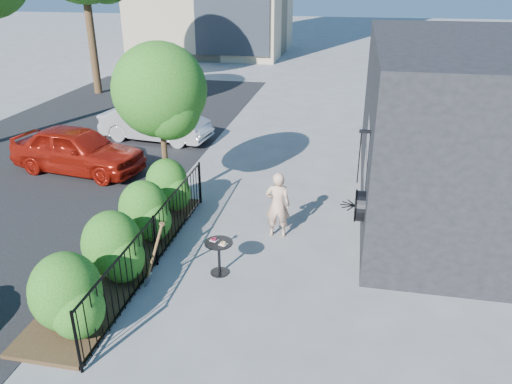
% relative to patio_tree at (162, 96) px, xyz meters
% --- Properties ---
extents(ground, '(120.00, 120.00, 0.00)m').
position_rel_patio_tree_xyz_m(ground, '(2.24, -2.76, -2.76)').
color(ground, gray).
rests_on(ground, ground).
extents(shop_building, '(6.22, 9.00, 4.00)m').
position_rel_patio_tree_xyz_m(shop_building, '(7.73, 1.74, -0.76)').
color(shop_building, black).
rests_on(shop_building, ground).
extents(fence, '(0.05, 6.05, 1.10)m').
position_rel_patio_tree_xyz_m(fence, '(0.74, -2.76, -2.20)').
color(fence, black).
rests_on(fence, ground).
extents(planting_bed, '(1.30, 6.00, 0.08)m').
position_rel_patio_tree_xyz_m(planting_bed, '(0.04, -2.76, -2.72)').
color(planting_bed, '#382616').
rests_on(planting_bed, ground).
extents(shrubs, '(1.10, 5.60, 1.24)m').
position_rel_patio_tree_xyz_m(shrubs, '(0.14, -2.66, -2.06)').
color(shrubs, '#145B15').
rests_on(shrubs, ground).
extents(patio_tree, '(2.20, 2.20, 3.94)m').
position_rel_patio_tree_xyz_m(patio_tree, '(0.00, 0.00, 0.00)').
color(patio_tree, '#3F2B19').
rests_on(patio_tree, ground).
extents(street, '(9.00, 30.00, 0.01)m').
position_rel_patio_tree_xyz_m(street, '(-4.76, 0.24, -2.76)').
color(street, black).
rests_on(street, ground).
extents(cafe_table, '(0.55, 0.55, 0.74)m').
position_rel_patio_tree_xyz_m(cafe_table, '(2.05, -2.81, -2.29)').
color(cafe_table, black).
rests_on(cafe_table, ground).
extents(woman, '(0.57, 0.40, 1.50)m').
position_rel_patio_tree_xyz_m(woman, '(2.91, -1.07, -2.01)').
color(woman, '#DCAD8E').
rests_on(woman, ground).
extents(shovel, '(0.47, 0.18, 1.39)m').
position_rel_patio_tree_xyz_m(shovel, '(0.98, -3.45, -2.16)').
color(shovel, brown).
rests_on(shovel, ground).
extents(car_red, '(4.15, 2.15, 1.35)m').
position_rel_patio_tree_xyz_m(car_red, '(-3.39, 1.65, -2.09)').
color(car_red, '#A0190D').
rests_on(car_red, ground).
extents(car_silver, '(3.94, 1.75, 1.26)m').
position_rel_patio_tree_xyz_m(car_silver, '(-2.28, 4.88, -2.13)').
color(car_silver, '#B4B4B9').
rests_on(car_silver, ground).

